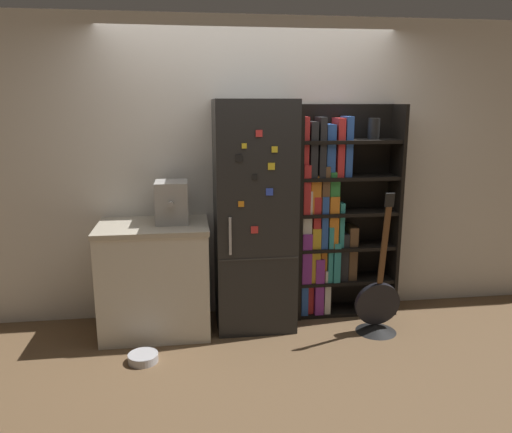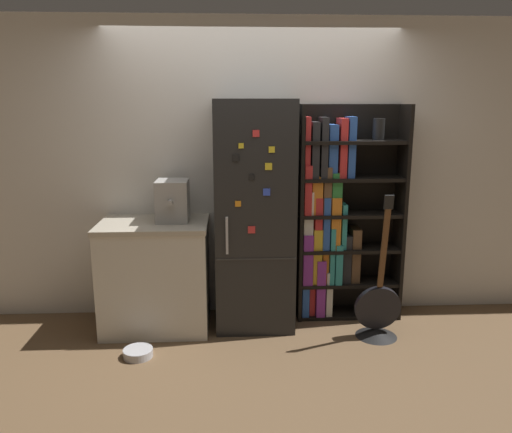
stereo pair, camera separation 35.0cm
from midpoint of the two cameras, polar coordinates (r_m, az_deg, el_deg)
name	(u,v)px [view 2 (the right image)]	position (r m, az deg, el deg)	size (l,w,h in m)	color
ground_plane	(255,330)	(4.33, 2.29, -12.92)	(16.00, 16.00, 0.00)	brown
wall_back	(253,171)	(4.42, 1.88, 5.25)	(8.00, 0.05, 2.60)	silver
refrigerator	(254,216)	(4.18, 2.20, 0.03)	(0.65, 0.59, 1.91)	black
bookshelf	(335,220)	(4.46, 11.24, -0.40)	(0.92, 0.31, 1.87)	black
kitchen_counter	(156,275)	(4.29, -9.09, -6.64)	(0.90, 0.65, 0.92)	beige
espresso_machine	(173,201)	(4.16, -7.14, 1.80)	(0.26, 0.36, 0.34)	#A5A39E
guitar	(377,317)	(4.32, 16.00, -11.00)	(0.38, 0.34, 1.21)	black
pet_bowl	(138,352)	(3.98, -10.82, -15.06)	(0.22, 0.22, 0.06)	#B7B7BC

